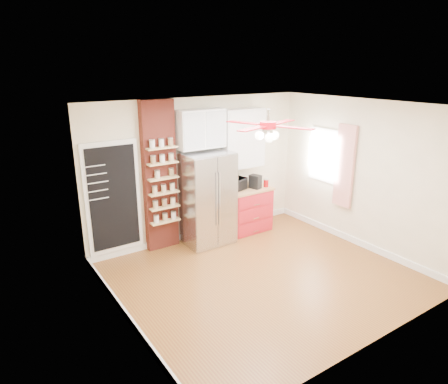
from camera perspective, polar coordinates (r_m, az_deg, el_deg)
floor at (r=6.60m, az=5.59°, el=-11.89°), size 4.50×4.50×0.00m
ceiling at (r=5.77m, az=6.40°, el=12.14°), size 4.50×4.50×0.00m
wall_back at (r=7.63m, az=-3.63°, el=3.26°), size 4.50×0.02×2.70m
wall_front at (r=4.79m, az=21.44°, el=-6.95°), size 4.50×0.02×2.70m
wall_left at (r=5.00m, az=-14.44°, el=-5.21°), size 0.02×4.00×2.70m
wall_right at (r=7.63m, az=19.13°, el=2.31°), size 0.02×4.00×2.70m
chalkboard at (r=7.00m, az=-15.54°, el=-0.83°), size 0.95×0.05×1.95m
brick_pillar at (r=7.18m, az=-9.18°, el=2.15°), size 0.60×0.16×2.70m
fridge at (r=7.43m, az=-2.46°, el=-0.94°), size 0.90×0.70×1.75m
upper_glass_cabinet at (r=7.29m, az=-3.40°, el=9.01°), size 0.90×0.35×0.70m
red_cabinet at (r=8.13m, az=3.25°, el=-2.45°), size 0.94×0.64×0.90m
upper_shelf_unit at (r=7.88m, az=2.68°, el=7.66°), size 0.90×0.30×1.15m
window at (r=8.12m, az=14.18°, el=5.10°), size 0.04×0.75×1.05m
curtain at (r=7.76m, az=16.86°, el=3.54°), size 0.06×0.40×1.55m
ceiling_fan at (r=5.80m, az=6.31°, el=9.42°), size 1.40×1.40×0.44m
toaster_oven at (r=7.82m, az=1.67°, el=1.13°), size 0.49×0.40×0.23m
coffee_maker at (r=7.95m, az=4.48°, el=1.48°), size 0.22×0.26×0.27m
canister_left at (r=8.08m, az=6.02°, el=1.26°), size 0.13×0.13×0.15m
canister_right at (r=8.22m, az=5.15°, el=1.50°), size 0.11×0.11×0.13m
pantry_jar_oats at (r=6.99m, az=-9.51°, el=2.45°), size 0.11×0.11×0.13m
pantry_jar_beans at (r=7.13m, az=-7.55°, el=2.82°), size 0.11×0.11×0.12m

